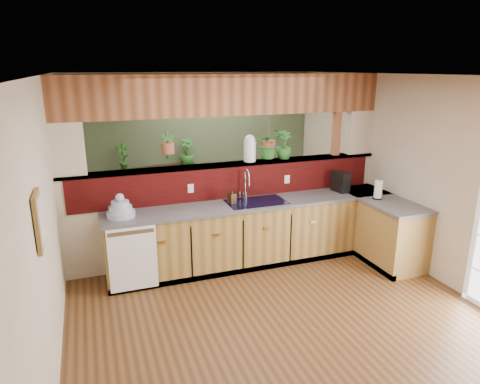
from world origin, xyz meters
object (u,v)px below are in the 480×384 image
object	(u,v)px
dish_stack	(121,210)
shelving_console	(159,193)
faucet	(246,183)
glass_jar	(250,148)
coffee_maker	(341,183)
paper_towel	(378,190)
soap_dispenser	(232,196)

from	to	relation	value
dish_stack	shelving_console	size ratio (longest dim) A/B	0.24
faucet	glass_jar	xyz separation A→B (m)	(0.14, 0.22, 0.45)
coffee_maker	shelving_console	distance (m)	3.29
coffee_maker	paper_towel	xyz separation A→B (m)	(0.29, -0.50, -0.01)
faucet	glass_jar	bearing A→B (deg)	57.91
paper_towel	faucet	bearing A→B (deg)	160.91
dish_stack	faucet	bearing A→B (deg)	5.33
coffee_maker	shelving_console	size ratio (longest dim) A/B	0.21
coffee_maker	shelving_console	world-z (taller)	coffee_maker
coffee_maker	paper_towel	size ratio (longest dim) A/B	1.04
dish_stack	soap_dispenser	bearing A→B (deg)	1.84
faucet	paper_towel	xyz separation A→B (m)	(1.76, -0.61, -0.11)
coffee_maker	paper_towel	bearing A→B (deg)	-71.61
soap_dispenser	faucet	bearing A→B (deg)	24.90
glass_jar	dish_stack	bearing A→B (deg)	-168.50
soap_dispenser	shelving_console	distance (m)	2.38
shelving_console	dish_stack	bearing A→B (deg)	-124.73
faucet	shelving_console	distance (m)	2.39
soap_dispenser	shelving_console	bearing A→B (deg)	106.35
faucet	glass_jar	size ratio (longest dim) A/B	1.15
faucet	dish_stack	size ratio (longest dim) A/B	1.27
dish_stack	glass_jar	xyz separation A→B (m)	(1.85, 0.38, 0.59)
soap_dispenser	paper_towel	size ratio (longest dim) A/B	0.74
paper_towel	glass_jar	bearing A→B (deg)	153.03
soap_dispenser	shelving_console	xyz separation A→B (m)	(-0.65, 2.23, -0.50)
faucet	soap_dispenser	bearing A→B (deg)	-155.10
dish_stack	glass_jar	bearing A→B (deg)	11.50
coffee_maker	soap_dispenser	bearing A→B (deg)	168.46
faucet	coffee_maker	size ratio (longest dim) A/B	1.50
paper_towel	coffee_maker	bearing A→B (deg)	120.01
soap_dispenser	glass_jar	xyz separation A→B (m)	(0.38, 0.33, 0.58)
coffee_maker	glass_jar	bearing A→B (deg)	154.60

